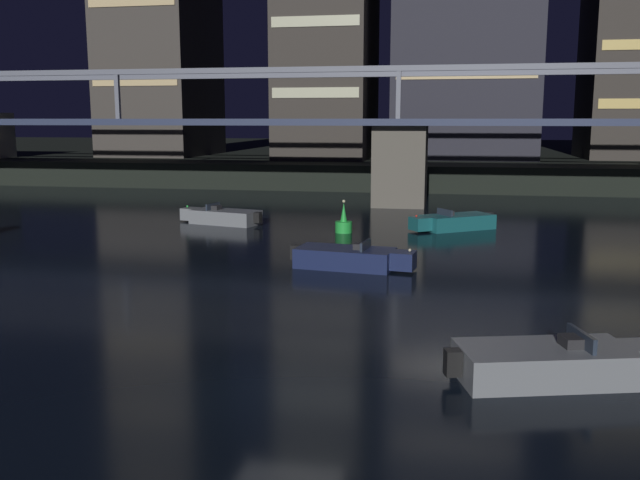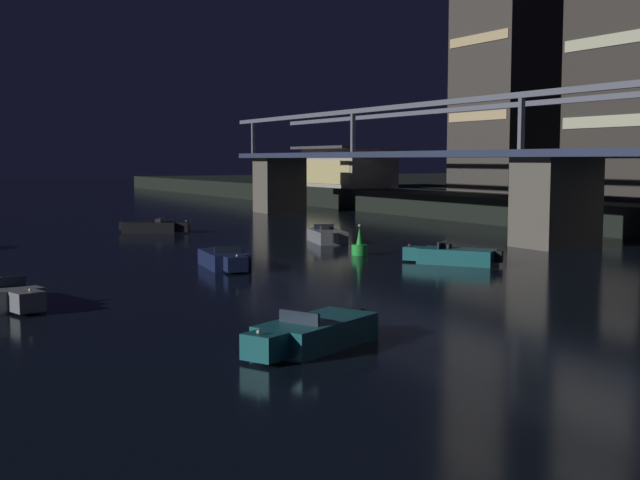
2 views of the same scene
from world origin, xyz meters
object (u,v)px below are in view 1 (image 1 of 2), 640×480
Objects in this scene: channel_buoy at (344,224)px; river_bridge at (401,142)px; speedboat_near_right at (454,222)px; speedboat_mid_left at (222,217)px; speedboat_near_left at (350,258)px; speedboat_mid_center at (553,363)px.

river_bridge is at bearing 81.09° from channel_buoy.
speedboat_near_right and speedboat_mid_left have the same top height.
speedboat_mid_left is 2.95× the size of channel_buoy.
speedboat_near_right is at bearing -70.52° from river_bridge.
channel_buoy is (-5.78, -2.21, 0.06)m from speedboat_near_right.
speedboat_near_left is 1.11× the size of speedboat_near_right.
river_bridge is 33.90m from speedboat_mid_center.
speedboat_near_right is at bearing 69.46° from speedboat_near_left.
river_bridge is at bearing 89.00° from speedboat_near_left.
speedboat_mid_center is (15.42, -22.19, 0.00)m from speedboat_mid_left.
river_bridge reaches higher than speedboat_mid_left.
speedboat_near_right is 0.91× the size of speedboat_mid_center.
speedboat_near_left and speedboat_mid_center have the same top height.
speedboat_near_right and speedboat_mid_center have the same top height.
speedboat_near_right is 6.19m from channel_buoy.
speedboat_near_left is at bearing -50.00° from speedboat_mid_left.
speedboat_mid_left is (-9.04, 10.77, 0.00)m from speedboat_near_left.
speedboat_near_right is 13.18m from speedboat_mid_left.
channel_buoy is (-2.01, -12.85, -3.95)m from river_bridge.
speedboat_mid_center is at bearing -84.30° from speedboat_near_right.
speedboat_mid_left and speedboat_mid_center have the same top height.
speedboat_mid_left is at bearing -178.76° from speedboat_near_right.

